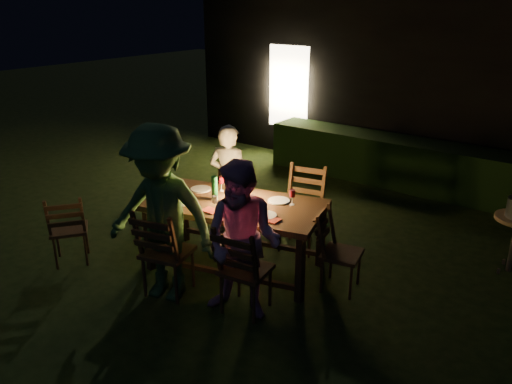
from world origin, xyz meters
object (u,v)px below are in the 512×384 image
Objects in this scene: chair_end at (339,265)px; chair_spare at (71,241)px; chair_near_left at (167,266)px; chair_far_left at (228,215)px; person_opp_left at (161,215)px; person_opp_right at (243,242)px; bottle_table at (215,188)px; lantern at (241,189)px; dining_table at (235,209)px; chair_near_right at (245,284)px; chair_far_right at (300,224)px; person_house_side at (229,181)px.

chair_end is 1.00× the size of chair_spare.
chair_near_left reaches higher than chair_far_left.
chair_spare is at bearing 171.90° from person_opp_left.
person_opp_right reaches higher than bottle_table.
lantern is 1.25× the size of bottle_table.
dining_table is 0.99m from chair_near_right.
chair_far_right reaches higher than chair_far_left.
lantern reaches higher than bottle_table.
chair_near_right is 1.23m from bottle_table.
chair_near_left is at bearing -106.44° from lantern.
person_opp_left reaches higher than chair_spare.
person_house_side is at bearing 89.80° from chair_near_left.
chair_spare is 2.41m from person_opp_right.
person_house_side is at bearing -0.24° from chair_far_right.
chair_near_right is 1.55m from chair_far_right.
bottle_table reaches higher than chair_far_right.
dining_table is 2.35× the size of chair_end.
chair_near_right is 1.10m from person_opp_left.
chair_near_right is at bearing 119.43° from person_house_side.
chair_near_right reaches higher than chair_far_left.
person_opp_left is (-0.22, -0.91, 0.19)m from dining_table.
chair_near_right reaches higher than chair_end.
lantern is at bearing -89.21° from chair_end.
chair_end is (0.86, -0.57, -0.05)m from chair_far_right.
chair_near_right is at bearing -49.28° from lantern.
chair_near_left is 1.03m from bottle_table.
chair_far_right is 1.10m from lantern.
chair_end is at bearing -26.49° from chair_spare.
chair_far_right is at bearing 86.37° from person_opp_right.
person_opp_right is (0.01, -0.05, 0.50)m from chair_near_right.
chair_near_right is at bearing 3.13° from person_opp_left.
person_opp_left is at bearing -170.36° from chair_near_right.
bottle_table is at bearing 76.29° from person_opp_left.
chair_far_left is 1.00× the size of chair_end.
chair_far_right is at bearing -8.03° from chair_spare.
person_opp_left is (-1.41, -1.23, 0.66)m from chair_end.
lantern is at bearing 114.69° from person_opp_right.
person_house_side is at bearing 125.95° from chair_near_right.
chair_near_right is 1.88m from person_house_side.
chair_far_right is 1.03m from chair_end.
chair_far_right is at bearing 57.85° from person_opp_left.
dining_table is at bearing 14.88° from bottle_table.
person_opp_left is (1.44, 0.17, 0.66)m from chair_spare.
person_opp_left is at bearing -180.00° from person_opp_right.
person_opp_right is (1.28, -1.30, 0.52)m from chair_far_left.
chair_far_left is at bearing 88.80° from person_house_side.
chair_end is at bearing 14.92° from bottle_table.
person_house_side reaches higher than chair_near_left.
chair_far_right is at bearing 58.84° from bottle_table.
bottle_table is (-1.43, -0.38, 0.69)m from chair_end.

